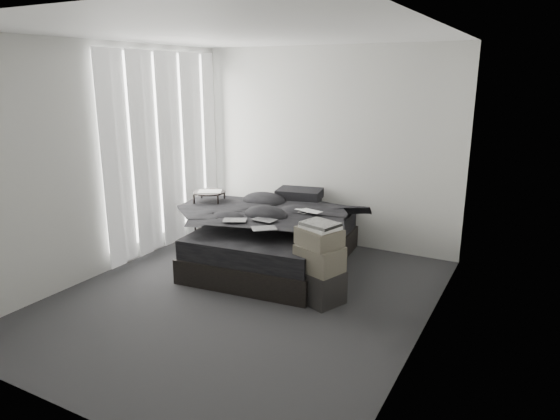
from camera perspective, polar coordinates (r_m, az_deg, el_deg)
The scene contains 25 objects.
floor at distance 5.27m, azimuth -4.20°, elevation -9.93°, with size 3.60×4.20×0.01m, color #2C2C2E.
ceiling at distance 4.78m, azimuth -4.84°, elevation 19.53°, with size 3.60×4.20×0.01m, color white.
wall_back at distance 6.70m, azimuth 5.34°, elevation 7.13°, with size 3.60×0.01×2.60m, color silver.
wall_front at distance 3.35m, azimuth -24.32°, elevation -2.42°, with size 3.60×0.01×2.60m, color silver.
wall_left at distance 6.02m, azimuth -19.13°, elevation 5.44°, with size 0.01×4.20×2.60m, color silver.
wall_right at distance 4.19m, azimuth 16.69°, elevation 1.63°, with size 0.01×4.20×2.60m, color silver.
window_left at distance 6.63m, azimuth -13.34°, elevation 7.15°, with size 0.02×2.00×2.30m, color white.
curtain_left at distance 6.61m, azimuth -12.97°, elevation 6.53°, with size 0.06×2.12×2.48m, color white.
bed at distance 6.12m, azimuth -0.59°, elevation -4.83°, with size 1.55×2.05×0.28m, color black.
mattress at distance 6.04m, azimuth -0.59°, elevation -2.61°, with size 1.49×1.99×0.22m, color black.
duvet at distance 5.92m, azimuth -0.79°, elevation -0.64°, with size 1.51×1.75×0.24m, color black.
pillow_lower at distance 6.71m, azimuth 1.73°, elevation 0.82°, with size 0.62×0.42×0.14m, color black.
pillow_upper at distance 6.64m, azimuth 2.24°, elevation 1.84°, with size 0.58×0.40×0.13m, color black.
laptop at distance 5.84m, azimuth 2.99°, elevation 0.46°, with size 0.33×0.21×0.03m, color silver.
comic_a at distance 5.57m, azimuth -5.20°, elevation -0.43°, with size 0.26×0.17×0.01m, color black.
comic_b at distance 5.57m, azimuth -1.77°, elevation -0.32°, with size 0.26×0.17×0.01m, color black.
comic_c at distance 5.25m, azimuth -1.85°, elevation -1.21°, with size 0.26×0.17×0.01m, color black.
side_stand at distance 6.62m, azimuth -7.96°, elevation -1.18°, with size 0.41×0.41×0.76m, color black.
papers at distance 6.51m, azimuth -8.02°, elevation 2.08°, with size 0.29×0.22×0.02m, color white.
floor_books at distance 6.39m, azimuth -10.58°, elevation -4.83°, with size 0.14×0.20×0.14m, color black.
box_lower at distance 5.14m, azimuth 4.48°, elevation -8.57°, with size 0.46×0.36×0.34m, color black.
box_mid at distance 5.01m, azimuth 4.54°, elevation -5.52°, with size 0.43×0.34×0.26m, color #575245.
box_upper at distance 4.96m, azimuth 4.52°, elevation -3.08°, with size 0.41×0.33×0.18m, color #575245.
art_book_white at distance 4.92m, azimuth 4.63°, elevation -1.92°, with size 0.35×0.28×0.03m, color silver.
art_book_snake at distance 4.90m, azimuth 4.63°, elevation -1.60°, with size 0.34×0.27×0.03m, color silver.
Camera 1 is at (2.60, -4.00, 2.24)m, focal length 32.00 mm.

